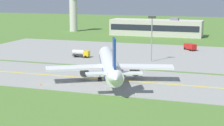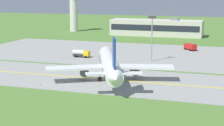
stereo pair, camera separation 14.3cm
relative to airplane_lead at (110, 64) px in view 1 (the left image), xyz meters
name	(u,v)px [view 1 (the left image)]	position (x,y,z in m)	size (l,w,h in m)	color
ground_plane	(90,78)	(-5.35, 0.05, -4.13)	(500.00, 500.00, 0.00)	#517A33
taxiway_strip	(90,78)	(-5.35, 0.05, -4.08)	(240.00, 28.00, 0.10)	gray
apron_pad	(160,55)	(4.65, 42.05, -4.08)	(140.00, 52.00, 0.10)	gray
taxiway_centreline	(90,78)	(-5.35, 0.05, -4.03)	(220.00, 0.60, 0.01)	yellow
airplane_lead	(110,64)	(0.00, 0.00, 0.00)	(31.25, 37.87, 12.70)	white
service_truck_baggage	(190,46)	(13.70, 56.09, -2.60)	(5.41, 5.93, 2.60)	red
service_truck_catering	(81,53)	(-20.01, 28.56, -2.60)	(6.06, 2.49, 2.65)	yellow
terminal_building	(156,28)	(-8.72, 99.62, -0.08)	(46.27, 11.58, 9.27)	beige
control_tower	(73,5)	(-57.10, 105.82, 10.80)	(7.60, 7.60, 24.59)	silver
apron_light_mast	(152,33)	(4.63, 28.40, 5.19)	(2.40, 0.50, 14.70)	gray
traffic_cone_near_edge	(40,85)	(-14.01, -10.96, -3.83)	(0.44, 0.44, 0.60)	orange
traffic_cone_mid_edge	(211,75)	(24.56, 12.53, -3.83)	(0.44, 0.44, 0.60)	orange
traffic_cone_far_edge	(100,68)	(-7.01, 12.23, -3.83)	(0.44, 0.44, 0.60)	orange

